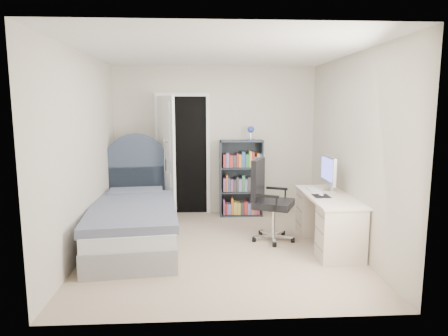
{
  "coord_description": "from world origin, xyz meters",
  "views": [
    {
      "loc": [
        -0.24,
        -5.01,
        1.84
      ],
      "look_at": [
        0.06,
        0.19,
        1.03
      ],
      "focal_mm": 32.0,
      "sensor_mm": 36.0,
      "label": 1
    }
  ],
  "objects": [
    {
      "name": "office_chair",
      "position": [
        0.66,
        0.3,
        0.62
      ],
      "size": [
        0.66,
        0.66,
        1.12
      ],
      "color": "silver",
      "rests_on": "ground"
    },
    {
      "name": "desk",
      "position": [
        1.42,
        -0.01,
        0.38
      ],
      "size": [
        0.57,
        1.42,
        1.16
      ],
      "color": "beige",
      "rests_on": "ground"
    },
    {
      "name": "bookcase",
      "position": [
        0.44,
        1.58,
        0.59
      ],
      "size": [
        0.71,
        0.31,
        1.51
      ],
      "color": "#333C45",
      "rests_on": "ground"
    },
    {
      "name": "bed",
      "position": [
        -1.16,
        0.3,
        0.32
      ],
      "size": [
        1.31,
        2.4,
        1.41
      ],
      "color": "gray",
      "rests_on": "ground"
    },
    {
      "name": "floor_lamp",
      "position": [
        -0.8,
        1.29,
        0.55
      ],
      "size": [
        0.19,
        0.19,
        1.34
      ],
      "color": "silver",
      "rests_on": "ground"
    },
    {
      "name": "door",
      "position": [
        -0.71,
        1.53,
        1.03
      ],
      "size": [
        0.92,
        0.78,
        2.06
      ],
      "color": "black",
      "rests_on": "ground"
    },
    {
      "name": "nightstand",
      "position": [
        -1.18,
        1.58,
        0.35
      ],
      "size": [
        0.36,
        0.36,
        0.54
      ],
      "color": "#DBC186",
      "rests_on": "ground"
    },
    {
      "name": "room_shell",
      "position": [
        0.0,
        0.0,
        1.25
      ],
      "size": [
        3.5,
        3.7,
        2.6
      ],
      "color": "tan",
      "rests_on": "ground"
    }
  ]
}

